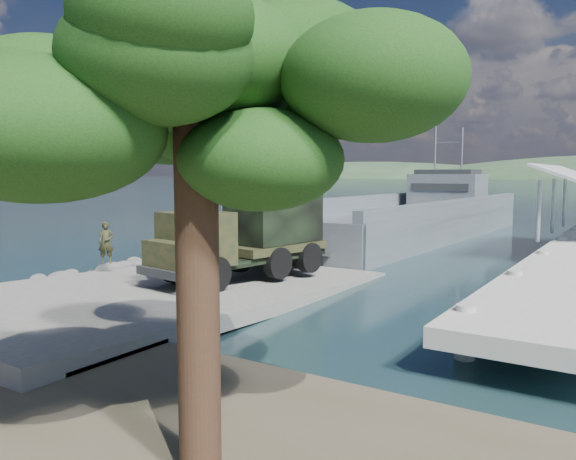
# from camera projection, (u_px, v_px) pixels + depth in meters

# --- Properties ---
(ground) EXTENTS (1400.00, 1400.00, 0.00)m
(ground) POSITION_uv_depth(u_px,v_px,m) (186.00, 293.00, 22.09)
(ground) COLOR #1A3840
(ground) RESTS_ON ground
(boat_ramp) EXTENTS (10.00, 18.00, 0.50)m
(boat_ramp) POSITION_uv_depth(u_px,v_px,m) (168.00, 292.00, 21.22)
(boat_ramp) COLOR slate
(boat_ramp) RESTS_ON ground
(shoreline_rocks) EXTENTS (3.20, 5.60, 0.90)m
(shoreline_rocks) POSITION_uv_depth(u_px,v_px,m) (94.00, 276.00, 25.85)
(shoreline_rocks) COLOR #545452
(shoreline_rocks) RESTS_ON ground
(landing_craft) EXTENTS (9.89, 35.35, 10.42)m
(landing_craft) POSITION_uv_depth(u_px,v_px,m) (400.00, 226.00, 41.27)
(landing_craft) COLOR #4F555D
(landing_craft) RESTS_ON ground
(military_truck) EXTENTS (3.73, 8.40, 3.76)m
(military_truck) POSITION_uv_depth(u_px,v_px,m) (250.00, 231.00, 22.74)
(military_truck) COLOR black
(military_truck) RESTS_ON boat_ramp
(soldier) EXTENTS (0.77, 0.75, 1.78)m
(soldier) POSITION_uv_depth(u_px,v_px,m) (106.00, 252.00, 23.88)
(soldier) COLOR black
(soldier) RESTS_ON boat_ramp
(overhang_tree) EXTENTS (7.69, 7.09, 6.99)m
(overhang_tree) POSITION_uv_depth(u_px,v_px,m) (190.00, 112.00, 8.25)
(overhang_tree) COLOR #311D13
(overhang_tree) RESTS_ON ground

